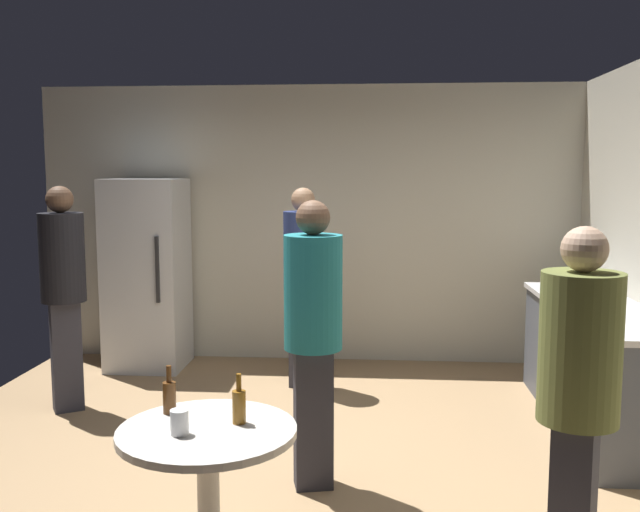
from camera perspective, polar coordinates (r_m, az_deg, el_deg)
name	(u,v)px	position (r m, az deg, el deg)	size (l,w,h in m)	color
ground_plane	(271,474)	(4.68, -4.00, -17.28)	(5.20, 5.20, 0.10)	#9E7C56
wall_back	(310,224)	(6.91, -0.86, 2.59)	(5.32, 0.06, 2.70)	beige
refrigerator	(147,274)	(6.85, -13.90, -1.43)	(0.70, 0.68, 1.80)	silver
kitchen_counter	(597,366)	(5.57, 21.66, -8.34)	(0.64, 2.16, 0.90)	#4C515B
kettle	(605,302)	(5.22, 22.18, -3.50)	(0.24, 0.17, 0.18)	#B2B2B7
wine_bottle_on_counter	(584,283)	(5.72, 20.70, -2.09)	(0.08, 0.08, 0.31)	#3F141E
foreground_table	(208,451)	(3.27, -9.15, -15.39)	(0.80, 0.80, 0.73)	beige
beer_bottle_amber	(239,405)	(3.25, -6.61, -11.99)	(0.06, 0.06, 0.23)	#8C5919
beer_bottle_brown	(169,396)	(3.42, -12.17, -11.09)	(0.06, 0.06, 0.23)	#593314
plastic_cup_white	(180,422)	(3.16, -11.38, -13.14)	(0.08, 0.08, 0.11)	white
person_in_olive_shirt	(578,387)	(3.20, 20.30, -9.98)	(0.45, 0.45, 1.64)	#2D2D38
person_in_black_shirt	(63,280)	(5.75, -20.19, -1.86)	(0.47, 0.47, 1.76)	#2D2D38
person_in_navy_shirt	(303,271)	(6.01, -1.38, -1.24)	(0.39, 0.39, 1.73)	#2D2D38
person_in_teal_shirt	(313,322)	(4.08, -0.56, -5.38)	(0.41, 0.41, 1.71)	#2D2D38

